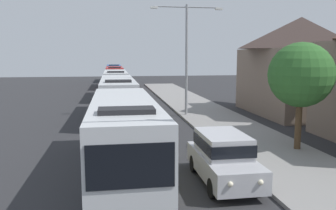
% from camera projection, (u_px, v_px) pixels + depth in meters
% --- Properties ---
extents(bus_lead, '(2.58, 10.52, 3.21)m').
position_uv_depth(bus_lead, '(124.00, 134.00, 14.14)').
color(bus_lead, silver).
rests_on(bus_lead, ground_plane).
extents(bus_second_in_line, '(2.58, 11.51, 3.21)m').
position_uv_depth(bus_second_in_line, '(118.00, 97.00, 26.98)').
color(bus_second_in_line, silver).
rests_on(bus_second_in_line, ground_plane).
extents(bus_middle, '(2.58, 10.90, 3.21)m').
position_uv_depth(bus_middle, '(116.00, 83.00, 39.96)').
color(bus_middle, silver).
rests_on(bus_middle, ground_plane).
extents(bus_fourth_in_line, '(2.58, 11.11, 3.21)m').
position_uv_depth(bus_fourth_in_line, '(114.00, 76.00, 53.24)').
color(bus_fourth_in_line, maroon).
rests_on(bus_fourth_in_line, ground_plane).
extents(bus_rear, '(2.58, 10.93, 3.21)m').
position_uv_depth(bus_rear, '(114.00, 72.00, 65.90)').
color(bus_rear, '#284C8C').
rests_on(bus_rear, ground_plane).
extents(white_suv, '(1.86, 4.57, 1.90)m').
position_uv_depth(white_suv, '(223.00, 156.00, 13.33)').
color(white_suv, '#B7B7BC').
rests_on(white_suv, ground_plane).
extents(streetlamp_mid, '(5.64, 0.28, 8.57)m').
position_uv_depth(streetlamp_mid, '(187.00, 49.00, 27.28)').
color(streetlamp_mid, gray).
rests_on(streetlamp_mid, sidewalk).
extents(roadside_tree, '(3.21, 3.21, 5.34)m').
position_uv_depth(roadside_tree, '(301.00, 75.00, 17.20)').
color(roadside_tree, '#4C3823').
rests_on(roadside_tree, sidewalk).
extents(house_distant_gabled, '(7.63, 10.12, 7.93)m').
position_uv_depth(house_distant_gabled, '(299.00, 65.00, 28.85)').
color(house_distant_gabled, '#7A6656').
rests_on(house_distant_gabled, ground_plane).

